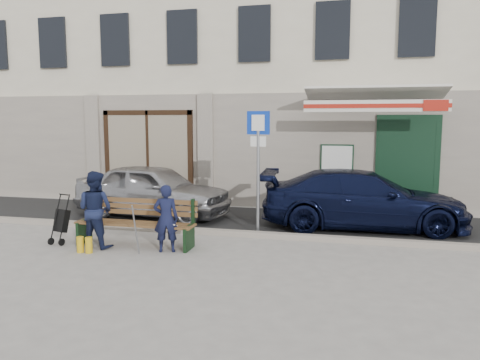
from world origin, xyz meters
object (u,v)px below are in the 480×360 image
(car_navy, at_px, (363,199))
(bench, at_px, (133,223))
(parking_sign, at_px, (258,153))
(woman, at_px, (95,209))
(man, at_px, (166,218))
(car_silver, at_px, (153,190))
(stroller, at_px, (61,222))

(car_navy, relative_size, bench, 1.92)
(parking_sign, bearing_deg, car_navy, 29.94)
(woman, bearing_deg, man, -170.76)
(car_silver, distance_m, woman, 3.00)
(man, xyz_separation_m, woman, (-1.45, -0.03, 0.11))
(stroller, bearing_deg, parking_sign, 40.97)
(woman, bearing_deg, bench, -149.85)
(car_silver, relative_size, bench, 1.67)
(parking_sign, relative_size, stroller, 2.71)
(car_silver, distance_m, car_navy, 5.21)
(man, bearing_deg, stroller, -20.89)
(car_silver, bearing_deg, stroller, 171.67)
(parking_sign, height_order, bench, parking_sign)
(car_silver, relative_size, woman, 2.68)
(parking_sign, height_order, man, parking_sign)
(bench, bearing_deg, woman, -157.99)
(parking_sign, distance_m, woman, 3.50)
(woman, bearing_deg, parking_sign, -140.31)
(car_navy, distance_m, woman, 5.84)
(car_navy, height_order, stroller, car_navy)
(stroller, bearing_deg, car_navy, 42.35)
(parking_sign, height_order, stroller, parking_sign)
(car_silver, height_order, stroller, car_silver)
(car_navy, bearing_deg, car_silver, 84.31)
(car_silver, height_order, woman, woman)
(car_navy, relative_size, man, 3.60)
(car_navy, distance_m, parking_sign, 2.73)
(car_silver, xyz_separation_m, parking_sign, (2.99, -1.24, 1.09))
(bench, bearing_deg, parking_sign, 34.08)
(man, relative_size, woman, 0.85)
(parking_sign, bearing_deg, stroller, -153.69)
(man, bearing_deg, car_silver, -80.46)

